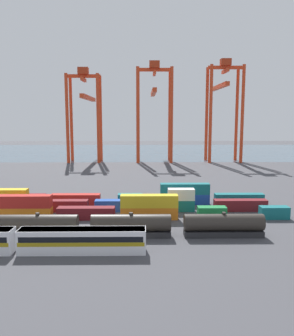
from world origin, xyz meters
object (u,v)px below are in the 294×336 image
object	(u,v)px
shipping_container_12	(121,206)
shipping_container_18	(76,199)
passenger_train	(16,240)
shipping_container_6	(212,213)
shipping_container_22	(239,199)
gantry_crane_east	(223,100)
shipping_container_13	(181,205)
gantry_crane_west	(85,106)
freight_tank_row	(131,225)
shipping_container_3	(86,213)
gantry_crane_central	(154,102)

from	to	relation	value
shipping_container_12	shipping_container_18	bearing A→B (deg)	151.30
passenger_train	shipping_container_6	distance (m)	39.54
shipping_container_22	gantry_crane_east	bearing A→B (deg)	80.23
shipping_container_13	gantry_crane_west	size ratio (longest dim) A/B	0.14
passenger_train	shipping_container_22	xyz separation A→B (m)	(44.09, 31.58, -0.84)
shipping_container_12	shipping_container_18	size ratio (longest dim) A/B	1.00
freight_tank_row	shipping_container_18	distance (m)	28.16
freight_tank_row	shipping_container_3	xyz separation A→B (m)	(-9.86, 11.25, -0.84)
shipping_container_18	freight_tank_row	bearing A→B (deg)	-58.90
passenger_train	shipping_container_22	world-z (taller)	passenger_train
shipping_container_13	gantry_crane_east	bearing A→B (deg)	72.26
shipping_container_18	gantry_crane_west	world-z (taller)	gantry_crane_west
shipping_container_12	gantry_crane_west	world-z (taller)	gantry_crane_west
passenger_train	freight_tank_row	xyz separation A→B (m)	(18.01, 7.48, -0.01)
gantry_crane_west	gantry_crane_central	world-z (taller)	gantry_crane_central
freight_tank_row	shipping_container_13	xyz separation A→B (m)	(10.92, 17.68, -0.84)
shipping_container_12	shipping_container_13	xyz separation A→B (m)	(13.72, 0.00, 0.00)
gantry_crane_west	shipping_container_12	bearing A→B (deg)	-76.48
passenger_train	shipping_container_18	xyz separation A→B (m)	(3.47, 31.58, -0.84)
shipping_container_18	shipping_container_22	bearing A→B (deg)	0.00
shipping_container_18	gantry_crane_east	distance (m)	108.61
shipping_container_13	gantry_crane_east	xyz separation A→B (m)	(30.42, 95.08, 28.52)
shipping_container_12	gantry_crane_west	bearing A→B (deg)	103.52
freight_tank_row	gantry_crane_west	bearing A→B (deg)	102.83
shipping_container_6	shipping_container_13	xyz separation A→B (m)	(-5.88, 6.43, 0.00)
shipping_container_6	gantry_crane_west	world-z (taller)	gantry_crane_west
shipping_container_12	gantry_crane_east	bearing A→B (deg)	65.10
freight_tank_row	shipping_container_18	xyz separation A→B (m)	(-14.54, 24.10, -0.84)
shipping_container_3	shipping_container_12	world-z (taller)	same
shipping_container_13	gantry_crane_east	size ratio (longest dim) A/B	0.12
passenger_train	shipping_container_6	world-z (taller)	passenger_train
shipping_container_22	gantry_crane_central	bearing A→B (deg)	101.65
freight_tank_row	gantry_crane_west	size ratio (longest dim) A/B	1.07
shipping_container_13	shipping_container_3	bearing A→B (deg)	-162.82
shipping_container_18	gantry_crane_central	size ratio (longest dim) A/B	0.25
passenger_train	shipping_container_6	xyz separation A→B (m)	(34.81, 18.73, -0.84)
gantry_crane_west	gantry_crane_central	size ratio (longest dim) A/B	0.94
freight_tank_row	gantry_crane_west	xyz separation A→B (m)	(-25.87, 113.62, 24.95)
shipping_container_3	shipping_container_13	world-z (taller)	same
passenger_train	shipping_container_22	distance (m)	54.24
passenger_train	gantry_crane_west	size ratio (longest dim) A/B	0.92
gantry_crane_east	shipping_container_22	bearing A→B (deg)	-99.77
freight_tank_row	shipping_container_22	size ratio (longest dim) A/B	3.95
gantry_crane_central	shipping_container_12	bearing A→B (deg)	-96.31
shipping_container_6	shipping_container_12	world-z (taller)	same
shipping_container_6	shipping_container_22	distance (m)	15.85
passenger_train	gantry_crane_central	xyz separation A→B (m)	(25.75, 120.49, 26.73)
shipping_container_6	gantry_crane_east	xyz separation A→B (m)	(24.54, 101.51, 28.52)
shipping_container_12	shipping_container_22	size ratio (longest dim) A/B	1.00
shipping_container_13	freight_tank_row	bearing A→B (deg)	-121.70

